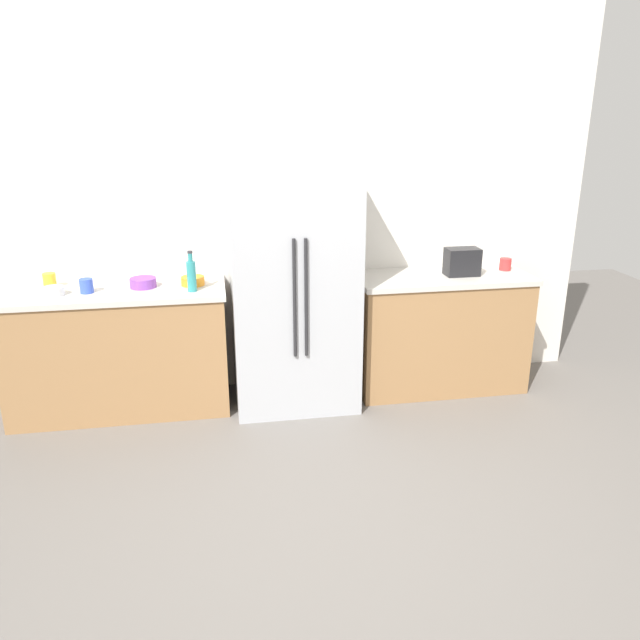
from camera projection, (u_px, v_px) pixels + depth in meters
ground_plane at (337, 531)px, 3.35m from camera, size 9.99×9.99×0.00m
kitchen_back_panel at (286, 202)px, 4.78m from camera, size 4.88×0.10×2.96m
counter_left at (119, 351)px, 4.57m from camera, size 1.59×0.60×0.94m
counter_right at (439, 331)px, 4.97m from camera, size 1.36×0.60×0.94m
refrigerator at (294, 285)px, 4.57m from camera, size 0.91×0.71×1.86m
toaster at (462, 262)px, 4.78m from camera, size 0.26×0.16×0.21m
bottle_a at (191, 275)px, 4.35m from camera, size 0.06×0.06×0.29m
cup_a at (505, 264)px, 4.95m from camera, size 0.09×0.09×0.10m
cup_b at (86, 286)px, 4.34m from camera, size 0.09×0.09×0.10m
cup_c at (50, 280)px, 4.46m from camera, size 0.09×0.09×0.11m
bowl_a at (53, 291)px, 4.28m from camera, size 0.15×0.15×0.06m
bowl_b at (193, 281)px, 4.54m from camera, size 0.17×0.17×0.06m
bowl_c at (143, 283)px, 4.48m from camera, size 0.19×0.19×0.07m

